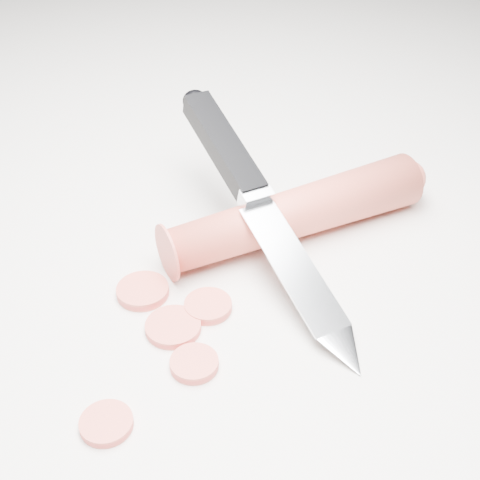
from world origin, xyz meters
The scene contains 8 objects.
ground centered at (0.00, 0.00, 0.00)m, with size 2.40×2.40×0.00m, color silver.
carrot centered at (-0.02, 0.10, 0.02)m, with size 0.04×0.04×0.22m, color #CF4637.
carrot_slice_0 centered at (-0.02, -0.01, 0.00)m, with size 0.03×0.03×0.01m, color #D64E40.
carrot_slice_1 centered at (-0.03, -0.04, 0.00)m, with size 0.04×0.04×0.01m, color #D64E40.
carrot_slice_2 centered at (-0.01, -0.13, 0.00)m, with size 0.03×0.03×0.01m, color #D64E40.
carrot_slice_3 centered at (-0.07, -0.03, 0.00)m, with size 0.04×0.04×0.01m, color #D64E40.
carrot_slice_4 centered at (0.01, -0.06, 0.00)m, with size 0.03×0.03×0.01m, color #D64E40.
kitchen_knife centered at (-0.02, 0.06, 0.05)m, with size 0.26×0.16×0.09m, color silver, non-canonical shape.
Camera 1 is at (0.20, -0.29, 0.34)m, focal length 50.00 mm.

